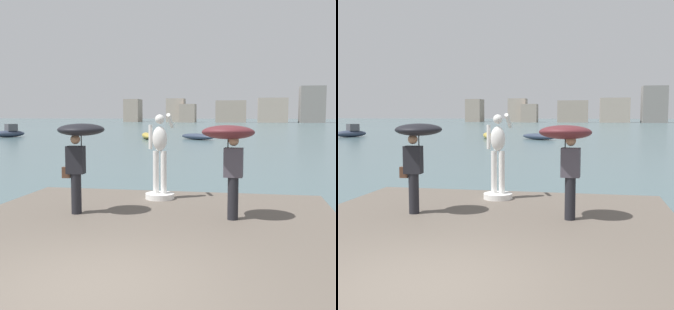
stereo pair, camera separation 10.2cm
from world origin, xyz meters
The scene contains 9 objects.
ground_plane centered at (0.00, 40.00, 0.00)m, with size 400.00×400.00×0.00m, color #4C666B.
pier centered at (0.00, 1.93, 0.20)m, with size 7.77×9.86×0.40m, color #60564C.
statue_white_figure centered at (-0.25, 5.72, 1.26)m, with size 0.74×0.93×2.19m.
onlooker_left centered at (-1.63, 3.77, 1.96)m, with size 1.05×1.06×1.97m.
onlooker_right centered at (1.58, 3.85, 1.98)m, with size 1.16×1.18×1.97m.
boat_near centered at (-24.19, 39.51, 0.51)m, with size 3.30×3.74×1.47m.
boat_far centered at (-8.49, 39.54, 0.31)m, with size 2.52×5.52×0.62m.
boat_leftward centered at (-3.00, 38.60, 0.31)m, with size 4.22×3.74×0.62m.
distant_skyline centered at (6.71, 132.77, 4.20)m, with size 80.47×12.16×10.89m.
Camera 2 is at (2.03, -5.08, 2.56)m, focal length 46.59 mm.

